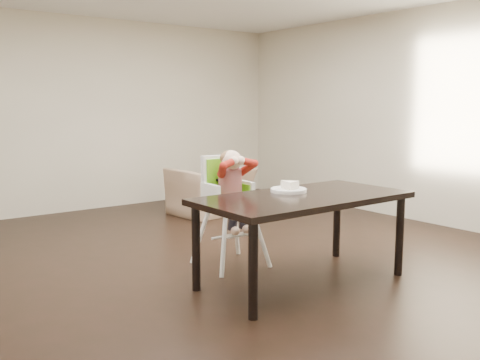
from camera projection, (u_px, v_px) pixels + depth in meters
name	position (u px, v px, depth m)	size (l,w,h in m)	color
ground	(243.00, 266.00, 4.99)	(7.00, 7.00, 0.00)	black
room_walls	(243.00, 63.00, 4.73)	(6.02, 7.02, 2.71)	beige
dining_table	(303.00, 205.00, 4.44)	(1.80, 0.90, 0.75)	black
high_chair	(229.00, 184.00, 4.94)	(0.47, 0.47, 1.08)	white
plate	(289.00, 188.00, 4.61)	(0.36, 0.36, 0.09)	white
armchair	(210.00, 183.00, 7.30)	(0.98, 0.64, 0.86)	tan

